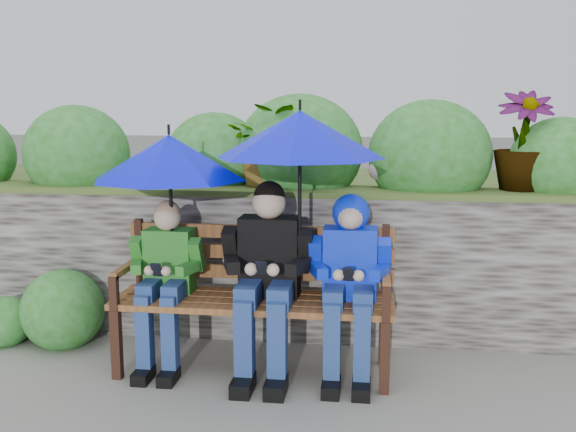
# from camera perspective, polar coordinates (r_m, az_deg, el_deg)

# --- Properties ---
(ground) EXTENTS (60.00, 60.00, 0.00)m
(ground) POSITION_cam_1_polar(r_m,az_deg,el_deg) (3.91, -0.19, -14.10)
(ground) COLOR gray
(ground) RESTS_ON ground
(garden_backdrop) EXTENTS (8.00, 2.87, 1.89)m
(garden_backdrop) POSITION_cam_1_polar(r_m,az_deg,el_deg) (5.25, 1.83, -0.51)
(garden_backdrop) COLOR #2F2A25
(garden_backdrop) RESTS_ON ground
(park_bench) EXTENTS (1.66, 0.49, 0.88)m
(park_bench) POSITION_cam_1_polar(r_m,az_deg,el_deg) (3.90, -2.91, -6.39)
(park_bench) COLOR black
(park_bench) RESTS_ON ground
(boy_left) EXTENTS (0.43, 0.50, 1.02)m
(boy_left) POSITION_cam_1_polar(r_m,az_deg,el_deg) (3.95, -10.84, -5.13)
(boy_left) COLOR #287919
(boy_left) RESTS_ON ground
(boy_middle) EXTENTS (0.53, 0.61, 1.15)m
(boy_middle) POSITION_cam_1_polar(r_m,az_deg,el_deg) (3.77, -1.87, -4.81)
(boy_middle) COLOR black
(boy_middle) RESTS_ON ground
(boy_right) EXTENTS (0.47, 0.57, 1.08)m
(boy_right) POSITION_cam_1_polar(r_m,az_deg,el_deg) (3.75, 5.49, -4.80)
(boy_right) COLOR #1534C8
(boy_right) RESTS_ON ground
(umbrella_left) EXTENTS (0.93, 0.93, 0.81)m
(umbrella_left) POSITION_cam_1_polar(r_m,az_deg,el_deg) (3.85, -10.49, 5.14)
(umbrella_left) COLOR #010AED
(umbrella_left) RESTS_ON ground
(umbrella_right) EXTENTS (0.97, 0.97, 0.93)m
(umbrella_right) POSITION_cam_1_polar(r_m,az_deg,el_deg) (3.66, 1.06, 7.26)
(umbrella_right) COLOR #010AED
(umbrella_right) RESTS_ON ground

